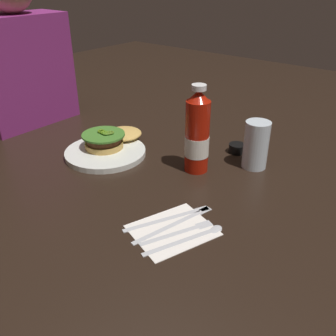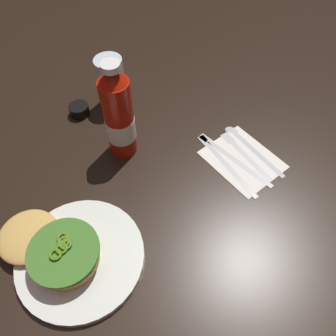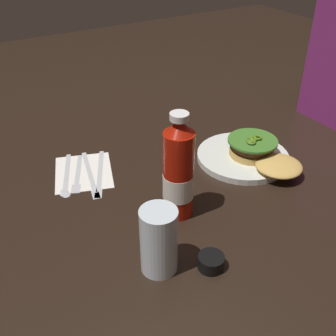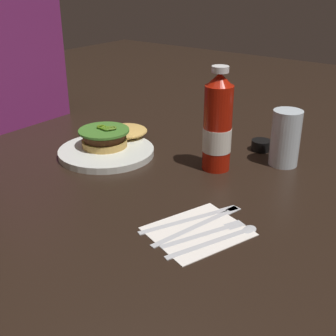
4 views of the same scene
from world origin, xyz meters
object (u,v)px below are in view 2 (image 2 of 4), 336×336
Objects in this scene: condiment_cup at (79,110)px; fork_utensil at (242,151)px; burger_sandwich at (51,248)px; butter_knife at (230,155)px; spoon_utensil at (246,142)px; dinner_plate at (81,257)px; ketchup_bottle at (119,117)px; steak_knife at (223,160)px; water_glass at (111,82)px; napkin at (242,159)px.

fork_utensil is at bearing -165.39° from condiment_cup.
burger_sandwich is 1.01× the size of butter_knife.
dinner_plate is at bearing 71.48° from spoon_utensil.
fork_utensil is (-0.25, -0.15, -0.10)m from ketchup_bottle.
steak_knife is (0.03, 0.05, 0.00)m from fork_utensil.
spoon_utensil is (-0.20, -0.47, -0.03)m from burger_sandwich.
water_glass reaches higher than butter_knife.
condiment_cup is 0.40m from steak_knife.
water_glass is 0.63× the size of butter_knife.
ketchup_bottle is 1.33× the size of spoon_utensil.
dinner_plate is at bearing 69.98° from fork_utensil.
fork_utensil is (-0.20, -0.44, -0.03)m from burger_sandwich.
ketchup_bottle reaches higher than fork_utensil.
napkin is at bearing -112.48° from dinner_plate.
spoon_utensil is at bearing -171.34° from water_glass.
dinner_plate is 0.31m from ketchup_bottle.
condiment_cup reaches higher than napkin.
butter_knife is at bearing -153.32° from ketchup_bottle.
napkin is (-0.26, -0.12, -0.11)m from ketchup_bottle.
dinner_plate is 0.41m from condiment_cup.
ketchup_bottle is 0.28m from butter_knife.
ketchup_bottle reaches higher than water_glass.
napkin is (-0.44, -0.09, -0.01)m from condiment_cup.
ketchup_bottle is 0.31m from napkin.
spoon_utensil is 0.08m from steak_knife.
dinner_plate is at bearing 71.16° from butter_knife.
butter_knife is (-0.18, -0.41, -0.03)m from burger_sandwich.
water_glass is 0.80× the size of napkin.
water_glass is 0.11m from condiment_cup.
burger_sandwich reaches higher than butter_knife.
ketchup_bottle reaches higher than condiment_cup.
butter_knife is at bearing 73.62° from spoon_utensil.
water_glass is at bearing -44.32° from ketchup_bottle.
water_glass is (0.18, -0.41, 0.03)m from burger_sandwich.
condiment_cup is 0.45m from spoon_utensil.
condiment_cup is (0.27, -0.31, 0.01)m from dinner_plate.
butter_knife is (-0.41, -0.08, -0.01)m from condiment_cup.
napkin is at bearing -166.93° from butter_knife.
ketchup_bottle is at bearing 22.88° from steak_knife.
dinner_plate is 1.79× the size of water_glass.
steak_knife is at bearing -114.03° from burger_sandwich.
spoon_utensil is (-0.15, -0.45, -0.00)m from dinner_plate.
spoon_utensil and butter_knife have the same top height.
burger_sandwich is 4.24× the size of condiment_cup.
spoon_utensil is (0.01, -0.05, 0.00)m from napkin.
condiment_cup is at bearing 11.60° from napkin.
napkin is (-0.21, -0.42, -0.04)m from burger_sandwich.
ketchup_bottle is 4.78× the size of condiment_cup.
spoon_utensil is at bearing -108.52° from dinner_plate.
spoon_utensil and fork_utensil have the same top height.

